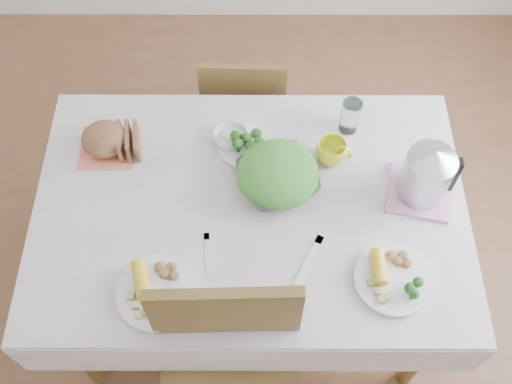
{
  "coord_description": "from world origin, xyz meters",
  "views": [
    {
      "loc": [
        0.02,
        -1.04,
        2.55
      ],
      "look_at": [
        0.02,
        0.02,
        0.82
      ],
      "focal_mm": 42.0,
      "sensor_mm": 36.0,
      "label": 1
    }
  ],
  "objects_px": {
    "dining_table": "(251,254)",
    "salad_bowl": "(278,179)",
    "chair_far": "(245,95)",
    "yellow_mug": "(331,152)",
    "dinner_plate_right": "(393,279)",
    "dinner_plate_left": "(158,293)",
    "electric_kettle": "(427,174)"
  },
  "relations": [
    {
      "from": "yellow_mug",
      "to": "electric_kettle",
      "type": "bearing_deg",
      "value": -25.26
    },
    {
      "from": "salad_bowl",
      "to": "dinner_plate_right",
      "type": "height_order",
      "value": "salad_bowl"
    },
    {
      "from": "dining_table",
      "to": "yellow_mug",
      "type": "relative_size",
      "value": 12.38
    },
    {
      "from": "dining_table",
      "to": "chair_far",
      "type": "distance_m",
      "value": 0.77
    },
    {
      "from": "salad_bowl",
      "to": "electric_kettle",
      "type": "height_order",
      "value": "electric_kettle"
    },
    {
      "from": "dining_table",
      "to": "yellow_mug",
      "type": "bearing_deg",
      "value": 34.38
    },
    {
      "from": "dining_table",
      "to": "dinner_plate_left",
      "type": "bearing_deg",
      "value": -131.62
    },
    {
      "from": "salad_bowl",
      "to": "yellow_mug",
      "type": "distance_m",
      "value": 0.22
    },
    {
      "from": "dinner_plate_right",
      "to": "electric_kettle",
      "type": "distance_m",
      "value": 0.37
    },
    {
      "from": "salad_bowl",
      "to": "electric_kettle",
      "type": "bearing_deg",
      "value": -4.14
    },
    {
      "from": "dining_table",
      "to": "electric_kettle",
      "type": "distance_m",
      "value": 0.78
    },
    {
      "from": "chair_far",
      "to": "salad_bowl",
      "type": "distance_m",
      "value": 0.76
    },
    {
      "from": "dinner_plate_left",
      "to": "salad_bowl",
      "type": "bearing_deg",
      "value": 47.25
    },
    {
      "from": "dinner_plate_left",
      "to": "electric_kettle",
      "type": "height_order",
      "value": "electric_kettle"
    },
    {
      "from": "dinner_plate_right",
      "to": "chair_far",
      "type": "bearing_deg",
      "value": 115.33
    },
    {
      "from": "dining_table",
      "to": "salad_bowl",
      "type": "distance_m",
      "value": 0.44
    },
    {
      "from": "yellow_mug",
      "to": "chair_far",
      "type": "bearing_deg",
      "value": 119.65
    },
    {
      "from": "yellow_mug",
      "to": "dinner_plate_right",
      "type": "bearing_deg",
      "value": -70.21
    },
    {
      "from": "dinner_plate_right",
      "to": "yellow_mug",
      "type": "distance_m",
      "value": 0.51
    },
    {
      "from": "electric_kettle",
      "to": "dining_table",
      "type": "bearing_deg",
      "value": -174.39
    },
    {
      "from": "chair_far",
      "to": "electric_kettle",
      "type": "height_order",
      "value": "electric_kettle"
    },
    {
      "from": "electric_kettle",
      "to": "dinner_plate_right",
      "type": "bearing_deg",
      "value": -111.1
    },
    {
      "from": "chair_far",
      "to": "yellow_mug",
      "type": "relative_size",
      "value": 7.3
    },
    {
      "from": "dinner_plate_right",
      "to": "dining_table",
      "type": "bearing_deg",
      "value": 148.77
    },
    {
      "from": "dining_table",
      "to": "electric_kettle",
      "type": "xyz_separation_m",
      "value": [
        0.59,
        0.05,
        0.51
      ]
    },
    {
      "from": "yellow_mug",
      "to": "electric_kettle",
      "type": "height_order",
      "value": "electric_kettle"
    },
    {
      "from": "dining_table",
      "to": "chair_far",
      "type": "height_order",
      "value": "chair_far"
    },
    {
      "from": "dining_table",
      "to": "salad_bowl",
      "type": "bearing_deg",
      "value": 43.49
    },
    {
      "from": "dinner_plate_right",
      "to": "electric_kettle",
      "type": "relative_size",
      "value": 1.09
    },
    {
      "from": "dining_table",
      "to": "yellow_mug",
      "type": "height_order",
      "value": "yellow_mug"
    },
    {
      "from": "dinner_plate_right",
      "to": "salad_bowl",
      "type": "bearing_deg",
      "value": 134.6
    },
    {
      "from": "chair_far",
      "to": "yellow_mug",
      "type": "bearing_deg",
      "value": 120.97
    }
  ]
}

